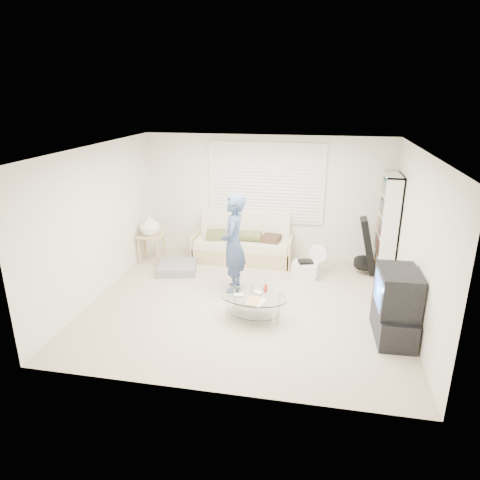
% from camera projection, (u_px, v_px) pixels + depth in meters
% --- Properties ---
extents(ground, '(5.00, 5.00, 0.00)m').
position_uv_depth(ground, '(247.00, 303.00, 7.04)').
color(ground, '#B5A38D').
rests_on(ground, ground).
extents(room_shell, '(5.02, 4.52, 2.51)m').
position_uv_depth(room_shell, '(252.00, 200.00, 6.94)').
color(room_shell, white).
rests_on(room_shell, ground).
extents(window_blinds, '(2.32, 0.08, 1.62)m').
position_uv_depth(window_blinds, '(266.00, 183.00, 8.57)').
color(window_blinds, silver).
rests_on(window_blinds, ground).
extents(futon_sofa, '(2.00, 0.80, 0.98)m').
position_uv_depth(futon_sofa, '(243.00, 245.00, 8.74)').
color(futon_sofa, tan).
rests_on(futon_sofa, ground).
extents(grey_floor_pillow, '(0.86, 0.86, 0.16)m').
position_uv_depth(grey_floor_pillow, '(177.00, 267.00, 8.25)').
color(grey_floor_pillow, slate).
rests_on(grey_floor_pillow, ground).
extents(side_table, '(0.50, 0.40, 1.00)m').
position_uv_depth(side_table, '(150.00, 227.00, 8.53)').
color(side_table, tan).
rests_on(side_table, ground).
extents(bookshelf, '(0.30, 0.81, 1.91)m').
position_uv_depth(bookshelf, '(387.00, 226.00, 7.87)').
color(bookshelf, white).
rests_on(bookshelf, ground).
extents(guitar_case, '(0.42, 0.40, 1.06)m').
position_uv_depth(guitar_case, '(367.00, 250.00, 8.04)').
color(guitar_case, black).
rests_on(guitar_case, ground).
extents(floor_fan, '(0.36, 0.24, 0.59)m').
position_uv_depth(floor_fan, '(317.00, 256.00, 8.08)').
color(floor_fan, white).
rests_on(floor_fan, ground).
extents(storage_bin, '(0.51, 0.39, 0.33)m').
position_uv_depth(storage_bin, '(305.00, 269.00, 7.98)').
color(storage_bin, white).
rests_on(storage_bin, ground).
extents(tv_unit, '(0.55, 0.95, 1.01)m').
position_uv_depth(tv_unit, '(395.00, 305.00, 5.91)').
color(tv_unit, black).
rests_on(tv_unit, ground).
extents(coffee_table, '(1.10, 0.76, 0.51)m').
position_uv_depth(coffee_table, '(253.00, 300.00, 6.45)').
color(coffee_table, silver).
rests_on(coffee_table, ground).
extents(standing_person, '(0.44, 0.64, 1.70)m').
position_uv_depth(standing_person, '(233.00, 244.00, 7.24)').
color(standing_person, navy).
rests_on(standing_person, ground).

